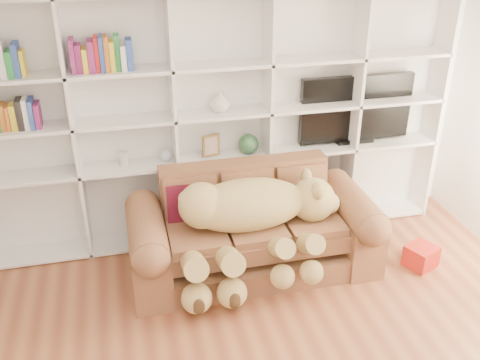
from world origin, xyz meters
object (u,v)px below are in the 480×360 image
object	(u,v)px
gift_box	(421,256)
teddy_bear	(251,218)
sofa	(252,234)
tv	(356,110)

from	to	relation	value
gift_box	teddy_bear	bearing A→B (deg)	173.64
teddy_bear	sofa	bearing A→B (deg)	75.73
sofa	gift_box	bearing A→B (deg)	-13.37
sofa	tv	bearing A→B (deg)	28.86
sofa	gift_box	xyz separation A→B (m)	(1.53, -0.36, -0.25)
sofa	teddy_bear	distance (m)	0.34
sofa	gift_box	size ratio (longest dim) A/B	8.57
teddy_bear	tv	size ratio (longest dim) A/B	1.32
gift_box	tv	xyz separation A→B (m)	(-0.30, 1.04, 1.10)
sofa	tv	xyz separation A→B (m)	(1.23, 0.68, 0.85)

